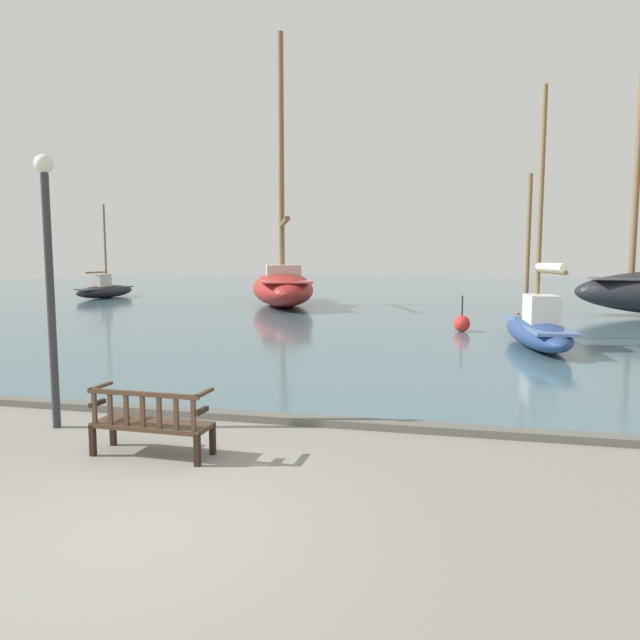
% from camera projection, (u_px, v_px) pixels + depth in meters
% --- Properties ---
extents(ground_plane, '(160.00, 160.00, 0.00)m').
position_uv_depth(ground_plane, '(138.00, 530.00, 5.53)').
color(ground_plane, gray).
extents(harbor_water, '(100.00, 80.00, 0.08)m').
position_uv_depth(harbor_water, '(415.00, 290.00, 48.18)').
color(harbor_water, '#476670').
rests_on(harbor_water, ground).
extents(quay_edge_kerb, '(40.00, 0.30, 0.12)m').
position_uv_depth(quay_edge_kerb, '(264.00, 417.00, 9.26)').
color(quay_edge_kerb, '#5B5954').
rests_on(quay_edge_kerb, ground).
extents(park_bench, '(1.62, 0.57, 0.92)m').
position_uv_depth(park_bench, '(151.00, 422.00, 7.57)').
color(park_bench, black).
rests_on(park_bench, ground).
extents(sailboat_outer_port, '(6.81, 11.63, 14.61)m').
position_uv_depth(sailboat_outer_port, '(282.00, 285.00, 31.50)').
color(sailboat_outer_port, maroon).
rests_on(sailboat_outer_port, harbor_water).
extents(sailboat_mid_port, '(1.80, 6.44, 7.43)m').
position_uv_depth(sailboat_mid_port, '(537.00, 325.00, 16.55)').
color(sailboat_mid_port, navy).
rests_on(sailboat_mid_port, harbor_water).
extents(sailboat_centre_channel, '(1.77, 5.44, 6.06)m').
position_uv_depth(sailboat_centre_channel, '(105.00, 290.00, 37.33)').
color(sailboat_centre_channel, black).
rests_on(sailboat_centre_channel, harbor_water).
extents(lamp_post, '(0.28, 0.28, 4.18)m').
position_uv_depth(lamp_post, '(49.00, 265.00, 8.65)').
color(lamp_post, '#2D2D33').
rests_on(lamp_post, ground).
extents(channel_buoy, '(0.57, 0.57, 1.27)m').
position_uv_depth(channel_buoy, '(462.00, 323.00, 19.99)').
color(channel_buoy, red).
rests_on(channel_buoy, harbor_water).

